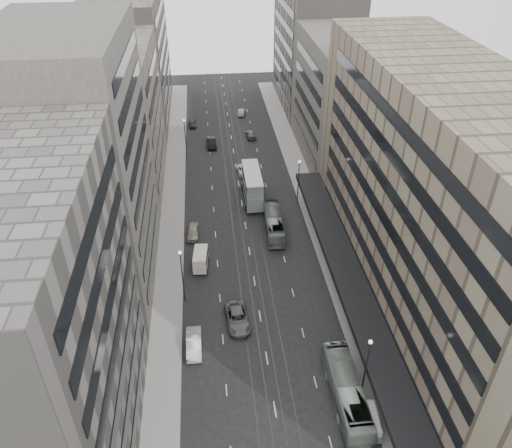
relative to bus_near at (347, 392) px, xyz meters
name	(u,v)px	position (x,y,z in m)	size (l,w,h in m)	color
ground	(268,365)	(-7.65, 5.90, -1.70)	(220.00, 220.00, 0.00)	black
sidewalk_right	(307,195)	(4.35, 43.40, -1.63)	(4.00, 125.00, 0.15)	gray
sidewalk_left	(173,202)	(-19.65, 43.40, -1.63)	(4.00, 125.00, 0.15)	gray
department_store	(443,209)	(13.80, 13.90, 13.24)	(19.20, 60.00, 30.00)	#7B705A
building_right_mid	(345,100)	(13.85, 57.90, 10.30)	(15.00, 28.00, 24.00)	#49453F
building_right_far	(314,48)	(13.85, 87.90, 12.30)	(15.00, 32.00, 28.00)	slate
building_left_a	(24,342)	(-29.15, -2.10, 13.30)	(15.00, 28.00, 30.00)	slate
building_left_b	(80,168)	(-29.15, 24.90, 15.30)	(15.00, 26.00, 34.00)	#49453F
building_left_c	(113,119)	(-29.15, 51.90, 10.80)	(15.00, 28.00, 25.00)	gray
building_left_d	(131,57)	(-29.15, 84.90, 12.30)	(15.00, 38.00, 28.00)	slate
lamp_right_near	(367,361)	(2.05, 0.90, 3.50)	(0.44, 0.44, 8.32)	#262628
lamp_right_far	(299,177)	(2.05, 40.90, 3.50)	(0.44, 0.44, 8.32)	#262628
lamp_left_near	(182,270)	(-17.35, 17.90, 3.50)	(0.44, 0.44, 8.32)	#262628
lamp_left_far	(185,134)	(-17.35, 60.90, 3.50)	(0.44, 0.44, 8.32)	#262628
bus_near	(347,392)	(0.00, 0.00, 0.00)	(2.86, 12.23, 3.41)	gray
bus_far	(274,223)	(-3.27, 32.80, -0.18)	(2.56, 10.93, 3.04)	gray
double_decker	(252,185)	(-5.69, 42.80, 1.29)	(3.15, 10.16, 5.55)	gray
vw_microbus	(369,421)	(1.55, -3.36, -0.55)	(2.03, 3.97, 2.07)	#515557
panel_van	(201,259)	(-15.06, 24.81, -0.22)	(2.44, 4.44, 2.70)	silver
sedan_1	(194,343)	(-16.15, 9.33, -0.86)	(1.79, 5.13, 1.69)	beige
sedan_2	(238,318)	(-10.63, 13.02, -0.86)	(2.78, 6.03, 1.68)	#5B5B5D
sedan_4	(193,232)	(-16.15, 32.84, -0.91)	(1.87, 4.64, 1.58)	#A09884
sedan_5	(211,143)	(-12.16, 65.58, -0.85)	(1.80, 5.16, 1.70)	black
sedan_6	(244,169)	(-6.32, 53.20, -0.98)	(2.38, 5.17, 1.44)	white
sedan_7	(251,134)	(-3.36, 69.51, -1.02)	(1.92, 4.71, 1.37)	#58585A
sedan_8	(192,124)	(-16.15, 77.00, -1.01)	(1.63, 4.05, 1.38)	#27282A
sedan_9	(241,112)	(-4.34, 82.80, -1.01)	(1.46, 4.19, 1.38)	#A39987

